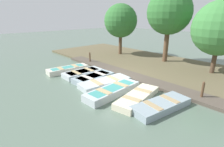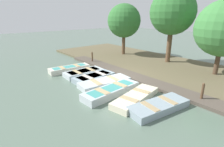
{
  "view_description": "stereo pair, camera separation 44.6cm",
  "coord_description": "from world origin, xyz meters",
  "px_view_note": "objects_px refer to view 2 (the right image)",
  "views": [
    {
      "loc": [
        7.67,
        8.18,
        4.22
      ],
      "look_at": [
        0.5,
        0.34,
        0.65
      ],
      "focal_mm": 28.0,
      "sensor_mm": 36.0,
      "label": 1
    },
    {
      "loc": [
        7.33,
        8.48,
        4.22
      ],
      "look_at": [
        0.5,
        0.34,
        0.65
      ],
      "focal_mm": 28.0,
      "sensor_mm": 36.0,
      "label": 2
    }
  ],
  "objects_px": {
    "rowboat_3": "(105,82)",
    "rowboat_5": "(136,98)",
    "rowboat_1": "(84,73)",
    "mooring_post_far": "(202,92)",
    "park_tree_center": "(224,29)",
    "rowboat_0": "(70,69)",
    "rowboat_6": "(159,106)",
    "park_tree_left": "(173,12)",
    "mooring_post_near": "(92,58)",
    "park_tree_far_left": "(124,21)",
    "rowboat_4": "(111,91)",
    "rowboat_2": "(94,77)"
  },
  "relations": [
    {
      "from": "mooring_post_near",
      "to": "park_tree_far_left",
      "type": "height_order",
      "value": "park_tree_far_left"
    },
    {
      "from": "rowboat_2",
      "to": "park_tree_far_left",
      "type": "height_order",
      "value": "park_tree_far_left"
    },
    {
      "from": "rowboat_3",
      "to": "park_tree_center",
      "type": "xyz_separation_m",
      "value": [
        -7.11,
        3.78,
        3.18
      ]
    },
    {
      "from": "rowboat_4",
      "to": "rowboat_6",
      "type": "distance_m",
      "value": 2.78
    },
    {
      "from": "rowboat_0",
      "to": "park_tree_left",
      "type": "relative_size",
      "value": 0.5
    },
    {
      "from": "rowboat_5",
      "to": "park_tree_center",
      "type": "distance_m",
      "value": 7.93
    },
    {
      "from": "rowboat_4",
      "to": "rowboat_2",
      "type": "bearing_deg",
      "value": -106.24
    },
    {
      "from": "rowboat_3",
      "to": "rowboat_4",
      "type": "bearing_deg",
      "value": 73.16
    },
    {
      "from": "mooring_post_near",
      "to": "mooring_post_far",
      "type": "distance_m",
      "value": 9.89
    },
    {
      "from": "rowboat_4",
      "to": "park_tree_far_left",
      "type": "height_order",
      "value": "park_tree_far_left"
    },
    {
      "from": "park_tree_far_left",
      "to": "park_tree_center",
      "type": "distance_m",
      "value": 9.24
    },
    {
      "from": "rowboat_0",
      "to": "park_tree_center",
      "type": "height_order",
      "value": "park_tree_center"
    },
    {
      "from": "rowboat_3",
      "to": "rowboat_5",
      "type": "height_order",
      "value": "rowboat_3"
    },
    {
      "from": "rowboat_0",
      "to": "mooring_post_near",
      "type": "height_order",
      "value": "mooring_post_near"
    },
    {
      "from": "rowboat_1",
      "to": "rowboat_3",
      "type": "distance_m",
      "value": 2.57
    },
    {
      "from": "rowboat_4",
      "to": "mooring_post_far",
      "type": "relative_size",
      "value": 3.5
    },
    {
      "from": "rowboat_3",
      "to": "park_tree_left",
      "type": "xyz_separation_m",
      "value": [
        -7.56,
        -0.43,
        4.25
      ]
    },
    {
      "from": "rowboat_3",
      "to": "rowboat_5",
      "type": "distance_m",
      "value": 2.68
    },
    {
      "from": "rowboat_4",
      "to": "mooring_post_far",
      "type": "height_order",
      "value": "mooring_post_far"
    },
    {
      "from": "rowboat_1",
      "to": "park_tree_center",
      "type": "relative_size",
      "value": 0.55
    },
    {
      "from": "rowboat_5",
      "to": "mooring_post_far",
      "type": "height_order",
      "value": "mooring_post_far"
    },
    {
      "from": "rowboat_5",
      "to": "mooring_post_far",
      "type": "relative_size",
      "value": 3.24
    },
    {
      "from": "rowboat_4",
      "to": "mooring_post_near",
      "type": "bearing_deg",
      "value": -118.79
    },
    {
      "from": "rowboat_0",
      "to": "rowboat_6",
      "type": "relative_size",
      "value": 1.01
    },
    {
      "from": "mooring_post_far",
      "to": "park_tree_center",
      "type": "height_order",
      "value": "park_tree_center"
    },
    {
      "from": "rowboat_3",
      "to": "park_tree_far_left",
      "type": "xyz_separation_m",
      "value": [
        -6.79,
        -5.45,
        3.45
      ]
    },
    {
      "from": "rowboat_1",
      "to": "mooring_post_far",
      "type": "distance_m",
      "value": 7.86
    },
    {
      "from": "rowboat_5",
      "to": "mooring_post_far",
      "type": "distance_m",
      "value": 3.36
    },
    {
      "from": "rowboat_0",
      "to": "park_tree_center",
      "type": "relative_size",
      "value": 0.61
    },
    {
      "from": "rowboat_1",
      "to": "rowboat_3",
      "type": "xyz_separation_m",
      "value": [
        0.03,
        2.57,
        0.0
      ]
    },
    {
      "from": "rowboat_6",
      "to": "park_tree_center",
      "type": "height_order",
      "value": "park_tree_center"
    },
    {
      "from": "park_tree_left",
      "to": "rowboat_5",
      "type": "bearing_deg",
      "value": 22.19
    },
    {
      "from": "park_tree_left",
      "to": "park_tree_far_left",
      "type": "bearing_deg",
      "value": -81.21
    },
    {
      "from": "mooring_post_far",
      "to": "park_tree_far_left",
      "type": "bearing_deg",
      "value": -112.91
    },
    {
      "from": "rowboat_5",
      "to": "park_tree_center",
      "type": "xyz_separation_m",
      "value": [
        -7.18,
        1.1,
        3.18
      ]
    },
    {
      "from": "rowboat_4",
      "to": "park_tree_far_left",
      "type": "relative_size",
      "value": 0.67
    },
    {
      "from": "rowboat_0",
      "to": "rowboat_1",
      "type": "distance_m",
      "value": 1.56
    },
    {
      "from": "park_tree_center",
      "to": "rowboat_3",
      "type": "bearing_deg",
      "value": -28.03
    },
    {
      "from": "park_tree_left",
      "to": "rowboat_4",
      "type": "bearing_deg",
      "value": 12.03
    },
    {
      "from": "rowboat_0",
      "to": "park_tree_left",
      "type": "xyz_separation_m",
      "value": [
        -7.91,
        3.65,
        4.23
      ]
    },
    {
      "from": "rowboat_1",
      "to": "park_tree_far_left",
      "type": "bearing_deg",
      "value": -155.43
    },
    {
      "from": "rowboat_5",
      "to": "rowboat_6",
      "type": "distance_m",
      "value": 1.34
    },
    {
      "from": "park_tree_center",
      "to": "rowboat_2",
      "type": "bearing_deg",
      "value": -35.4
    },
    {
      "from": "rowboat_3",
      "to": "rowboat_4",
      "type": "xyz_separation_m",
      "value": [
        0.54,
        1.3,
        0.03
      ]
    },
    {
      "from": "rowboat_5",
      "to": "park_tree_left",
      "type": "bearing_deg",
      "value": -169.6
    },
    {
      "from": "mooring_post_near",
      "to": "park_tree_center",
      "type": "relative_size",
      "value": 0.2
    },
    {
      "from": "park_tree_left",
      "to": "rowboat_1",
      "type": "bearing_deg",
      "value": -15.83
    },
    {
      "from": "mooring_post_far",
      "to": "park_tree_left",
      "type": "height_order",
      "value": "park_tree_left"
    },
    {
      "from": "rowboat_6",
      "to": "park_tree_center",
      "type": "xyz_separation_m",
      "value": [
        -7.05,
        -0.23,
        3.17
      ]
    },
    {
      "from": "rowboat_1",
      "to": "rowboat_5",
      "type": "distance_m",
      "value": 5.25
    }
  ]
}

